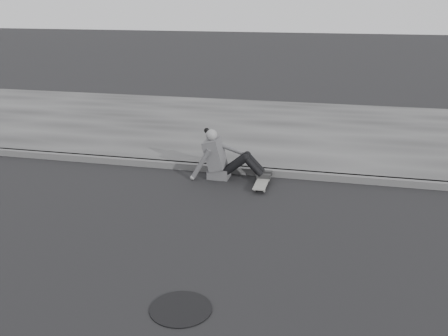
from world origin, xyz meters
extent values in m
plane|color=black|center=(0.00, 0.00, 0.00)|extent=(80.00, 80.00, 0.00)
cube|color=#4F4F4F|center=(0.00, 2.58, 0.06)|extent=(24.00, 0.16, 0.12)
cube|color=#3E3E3E|center=(0.00, 5.60, 0.06)|extent=(24.00, 6.00, 0.12)
cylinder|color=black|center=(0.61, -1.59, 0.01)|extent=(0.63, 0.63, 0.01)
cylinder|color=#999894|center=(0.79, 1.77, 0.03)|extent=(0.03, 0.05, 0.05)
cylinder|color=#999894|center=(0.94, 1.77, 0.03)|extent=(0.03, 0.05, 0.05)
cylinder|color=#999894|center=(0.79, 2.29, 0.03)|extent=(0.03, 0.05, 0.05)
cylinder|color=#999894|center=(0.94, 2.29, 0.03)|extent=(0.03, 0.05, 0.05)
cube|color=#313033|center=(0.86, 1.77, 0.06)|extent=(0.16, 0.04, 0.03)
cube|color=#313033|center=(0.86, 2.29, 0.06)|extent=(0.16, 0.04, 0.03)
cube|color=slate|center=(0.86, 2.03, 0.08)|extent=(0.20, 0.78, 0.02)
cube|color=#49494C|center=(0.06, 2.28, 0.09)|extent=(0.36, 0.34, 0.18)
cube|color=#49494C|center=(-0.01, 2.28, 0.43)|extent=(0.37, 0.40, 0.57)
cube|color=#49494C|center=(-0.14, 2.28, 0.55)|extent=(0.14, 0.30, 0.20)
cylinder|color=gray|center=(-0.06, 2.28, 0.67)|extent=(0.09, 0.09, 0.08)
sphere|color=gray|center=(-0.07, 2.28, 0.76)|extent=(0.20, 0.20, 0.20)
sphere|color=black|center=(-0.16, 2.30, 0.83)|extent=(0.09, 0.09, 0.09)
cylinder|color=black|center=(0.38, 2.19, 0.28)|extent=(0.43, 0.13, 0.39)
cylinder|color=black|center=(0.38, 2.37, 0.28)|extent=(0.43, 0.13, 0.39)
cylinder|color=black|center=(0.68, 2.19, 0.28)|extent=(0.35, 0.11, 0.36)
cylinder|color=black|center=(0.68, 2.37, 0.28)|extent=(0.35, 0.11, 0.36)
sphere|color=black|center=(0.54, 2.19, 0.42)|extent=(0.13, 0.13, 0.13)
sphere|color=black|center=(0.54, 2.37, 0.42)|extent=(0.13, 0.13, 0.13)
cube|color=#262626|center=(0.86, 2.19, 0.12)|extent=(0.24, 0.08, 0.07)
cube|color=#262626|center=(0.86, 2.37, 0.12)|extent=(0.24, 0.08, 0.07)
cylinder|color=#49494C|center=(-0.21, 2.07, 0.29)|extent=(0.38, 0.08, 0.58)
sphere|color=gray|center=(-0.36, 2.06, 0.04)|extent=(0.08, 0.08, 0.08)
cylinder|color=#49494C|center=(0.23, 2.44, 0.49)|extent=(0.48, 0.08, 0.21)
camera|label=1|loc=(2.01, -5.68, 2.99)|focal=40.00mm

